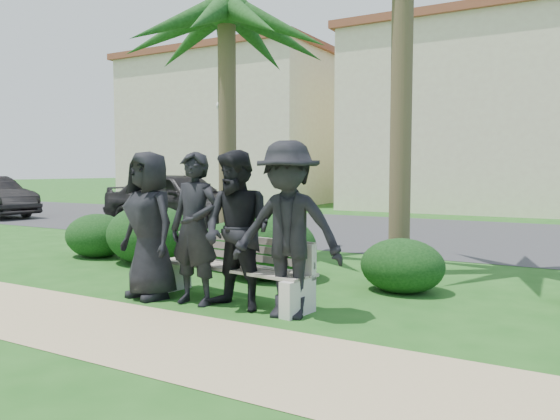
# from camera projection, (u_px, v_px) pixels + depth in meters

# --- Properties ---
(ground) EXTENTS (160.00, 160.00, 0.00)m
(ground) POSITION_uv_depth(u_px,v_px,m) (235.00, 295.00, 6.90)
(ground) COLOR #1D5117
(ground) RESTS_ON ground
(footpath) EXTENTS (30.00, 1.60, 0.01)m
(footpath) POSITION_uv_depth(u_px,v_px,m) (131.00, 332.00, 5.34)
(footpath) COLOR tan
(footpath) RESTS_ON ground
(asphalt_street) EXTENTS (160.00, 8.00, 0.01)m
(asphalt_street) POSITION_uv_depth(u_px,v_px,m) (416.00, 233.00, 13.81)
(asphalt_street) COLOR #2D2D30
(asphalt_street) RESTS_ON ground
(stucco_bldg_left) EXTENTS (10.40, 8.40, 7.30)m
(stucco_bldg_left) POSITION_uv_depth(u_px,v_px,m) (242.00, 130.00, 28.16)
(stucco_bldg_left) COLOR beige
(stucco_bldg_left) RESTS_ON ground
(stucco_bldg_right) EXTENTS (8.40, 8.40, 7.30)m
(stucco_bldg_right) POSITION_uv_depth(u_px,v_px,m) (462.00, 120.00, 22.67)
(stucco_bldg_right) COLOR beige
(stucco_bldg_right) RESTS_ON ground
(street_lamp) EXTENTS (0.36, 0.36, 4.29)m
(street_lamp) POSITION_uv_depth(u_px,v_px,m) (221.00, 135.00, 21.54)
(street_lamp) COLOR black
(street_lamp) RESTS_ON ground
(park_bench) EXTENTS (2.23, 0.78, 0.76)m
(park_bench) POSITION_uv_depth(u_px,v_px,m) (232.00, 273.00, 6.58)
(park_bench) COLOR gray
(park_bench) RESTS_ON ground
(man_a) EXTENTS (0.99, 0.75, 1.81)m
(man_a) POSITION_uv_depth(u_px,v_px,m) (149.00, 225.00, 6.71)
(man_a) COLOR black
(man_a) RESTS_ON ground
(man_b) EXTENTS (0.66, 0.44, 1.80)m
(man_b) POSITION_uv_depth(u_px,v_px,m) (195.00, 228.00, 6.39)
(man_b) COLOR black
(man_b) RESTS_ON ground
(man_c) EXTENTS (0.94, 0.77, 1.81)m
(man_c) POSITION_uv_depth(u_px,v_px,m) (237.00, 230.00, 6.14)
(man_c) COLOR black
(man_c) RESTS_ON ground
(man_d) EXTENTS (1.33, 0.91, 1.89)m
(man_d) POSITION_uv_depth(u_px,v_px,m) (288.00, 230.00, 5.81)
(man_d) COLOR black
(man_d) RESTS_ON ground
(hedge_a) EXTENTS (1.24, 1.03, 0.81)m
(hedge_a) POSITION_uv_depth(u_px,v_px,m) (97.00, 234.00, 9.97)
(hedge_a) COLOR black
(hedge_a) RESTS_ON ground
(hedge_b) EXTENTS (1.58, 1.31, 1.03)m
(hedge_b) POSITION_uv_depth(u_px,v_px,m) (150.00, 233.00, 9.25)
(hedge_b) COLOR black
(hedge_b) RESTS_ON ground
(hedge_c) EXTENTS (1.20, 0.99, 0.78)m
(hedge_c) POSITION_uv_depth(u_px,v_px,m) (233.00, 244.00, 8.72)
(hedge_c) COLOR black
(hedge_c) RESTS_ON ground
(hedge_d) EXTENTS (1.52, 1.26, 0.99)m
(hedge_d) POSITION_uv_depth(u_px,v_px,m) (267.00, 244.00, 7.98)
(hedge_d) COLOR black
(hedge_d) RESTS_ON ground
(hedge_e) EXTENTS (1.10, 0.91, 0.72)m
(hedge_e) POSITION_uv_depth(u_px,v_px,m) (402.00, 264.00, 7.09)
(hedge_e) COLOR black
(hedge_e) RESTS_ON ground
(palm_left) EXTENTS (3.00, 3.00, 5.26)m
(palm_left) POSITION_uv_depth(u_px,v_px,m) (226.00, 14.00, 9.54)
(palm_left) COLOR brown
(palm_left) RESTS_ON ground
(car_a) EXTENTS (4.67, 2.14, 1.55)m
(car_a) POSITION_uv_depth(u_px,v_px,m) (179.00, 200.00, 14.76)
(car_a) COLOR black
(car_a) RESTS_ON ground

